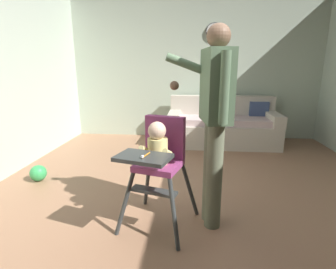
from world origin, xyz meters
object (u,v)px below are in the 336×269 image
Objects in this scene: couch at (223,126)px; high_chair at (159,153)px; wall_clock at (214,31)px; toy_ball at (38,173)px; adult_standing at (214,118)px.

high_chair is at bearing -17.36° from couch.
wall_clock reaches higher than couch.
wall_clock is at bearing -158.13° from couch.
high_chair is 4.83× the size of toy_ball.
high_chair is at bearing -101.59° from wall_clock.
wall_clock is (0.65, 3.17, 1.36)m from high_chair.
toy_ball is at bearing -133.73° from wall_clock.
adult_standing reaches higher than high_chair.
high_chair reaches higher than toy_ball.
high_chair is 0.56m from adult_standing.
toy_ball is (-1.63, 0.79, -0.57)m from high_chair.
couch is at bearing 37.63° from toy_ball.
toy_ball is (-2.47, -1.90, -0.23)m from couch.
high_chair is (-0.84, -2.69, 0.34)m from couch.
couch is at bearing -107.27° from adult_standing.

